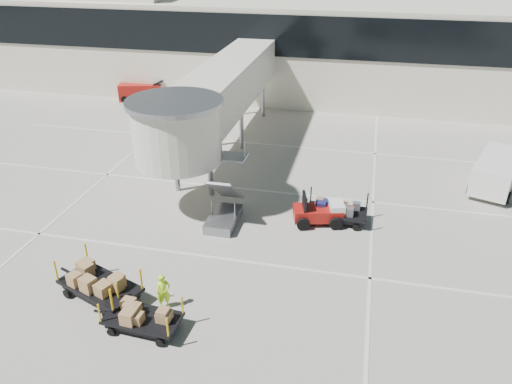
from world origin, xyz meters
TOP-DOWN VIEW (x-y plane):
  - ground at (0.00, 0.00)m, footprint 140.00×140.00m
  - lane_markings at (-0.67, 9.33)m, footprint 40.00×30.00m
  - terminal at (-0.35, 29.94)m, footprint 64.00×12.11m
  - jet_bridge at (-3.97, 12.26)m, footprint 5.70×20.40m
  - baggage_tug at (3.32, 6.17)m, footprint 2.72×2.12m
  - suitcase_cart at (4.13, 6.51)m, footprint 3.75×1.59m
  - box_cart_near at (-2.19, -3.03)m, footprint 3.50×1.57m
  - box_cart_far at (-4.49, -1.73)m, footprint 4.19×2.77m
  - ground_worker at (-1.86, -1.70)m, footprint 0.67×0.60m
  - minivan at (12.79, 12.55)m, footprint 3.55×5.33m
  - belt_loader at (-14.47, 23.93)m, footprint 4.21×2.46m

SIDE VIEW (x-z plane):
  - ground at x=0.00m, z-range 0.00..0.00m
  - lane_markings at x=-0.67m, z-range 0.00..0.02m
  - suitcase_cart at x=4.13m, z-range -0.20..1.26m
  - box_cart_near at x=-2.19m, z-range -0.13..1.22m
  - baggage_tug at x=3.32m, z-range -0.22..1.41m
  - box_cart_far at x=-4.49m, z-range -0.17..1.46m
  - belt_loader at x=-14.47m, z-range -0.23..1.68m
  - ground_worker at x=-1.86m, z-range 0.00..1.53m
  - minivan at x=12.79m, z-range 0.19..2.07m
  - terminal at x=-0.35m, z-range -3.49..11.71m
  - jet_bridge at x=-3.97m, z-range 1.27..7.30m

